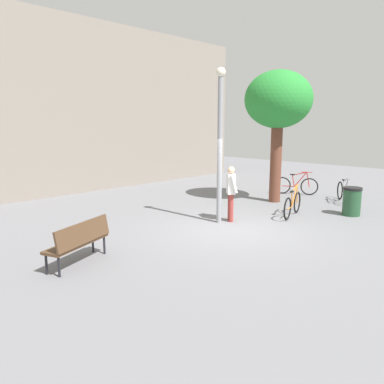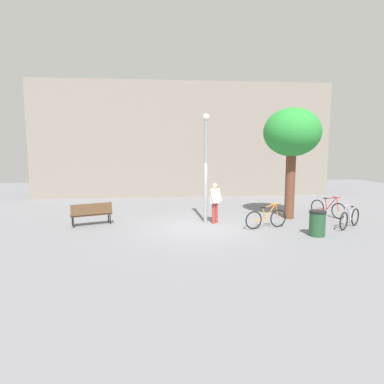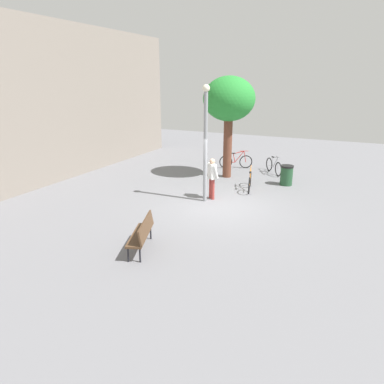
{
  "view_description": "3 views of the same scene",
  "coord_description": "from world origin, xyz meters",
  "px_view_note": "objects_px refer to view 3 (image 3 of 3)",
  "views": [
    {
      "loc": [
        -8.13,
        -6.3,
        2.95
      ],
      "look_at": [
        -0.66,
        0.98,
        1.04
      ],
      "focal_mm": 35.34,
      "sensor_mm": 36.0,
      "label": 1
    },
    {
      "loc": [
        -1.58,
        -12.77,
        3.14
      ],
      "look_at": [
        -0.21,
        1.17,
        1.26
      ],
      "focal_mm": 31.11,
      "sensor_mm": 36.0,
      "label": 2
    },
    {
      "loc": [
        -11.86,
        -4.46,
        4.66
      ],
      "look_at": [
        -1.21,
        0.64,
        0.84
      ],
      "focal_mm": 32.68,
      "sensor_mm": 36.0,
      "label": 3
    }
  ],
  "objects_px": {
    "lamppost": "(206,138)",
    "bicycle_silver": "(274,166)",
    "bicycle_red": "(236,161)",
    "person_by_lamppost": "(212,176)",
    "park_bench": "(143,232)",
    "bicycle_orange": "(250,181)",
    "trash_bin": "(287,175)",
    "plaza_tree": "(229,101)"
  },
  "relations": [
    {
      "from": "person_by_lamppost",
      "to": "park_bench",
      "type": "distance_m",
      "value": 5.04
    },
    {
      "from": "park_bench",
      "to": "bicycle_red",
      "type": "height_order",
      "value": "bicycle_red"
    },
    {
      "from": "bicycle_orange",
      "to": "lamppost",
      "type": "bearing_deg",
      "value": 152.02
    },
    {
      "from": "person_by_lamppost",
      "to": "park_bench",
      "type": "height_order",
      "value": "person_by_lamppost"
    },
    {
      "from": "lamppost",
      "to": "bicycle_red",
      "type": "bearing_deg",
      "value": 6.33
    },
    {
      "from": "lamppost",
      "to": "bicycle_silver",
      "type": "distance_m",
      "value": 6.08
    },
    {
      "from": "person_by_lamppost",
      "to": "bicycle_red",
      "type": "bearing_deg",
      "value": 8.3
    },
    {
      "from": "plaza_tree",
      "to": "bicycle_orange",
      "type": "distance_m",
      "value": 4.03
    },
    {
      "from": "bicycle_silver",
      "to": "plaza_tree",
      "type": "bearing_deg",
      "value": 130.55
    },
    {
      "from": "bicycle_red",
      "to": "bicycle_silver",
      "type": "relative_size",
      "value": 1.12
    },
    {
      "from": "bicycle_red",
      "to": "bicycle_orange",
      "type": "distance_m",
      "value": 3.93
    },
    {
      "from": "bicycle_orange",
      "to": "trash_bin",
      "type": "height_order",
      "value": "bicycle_orange"
    },
    {
      "from": "person_by_lamppost",
      "to": "plaza_tree",
      "type": "bearing_deg",
      "value": 10.12
    },
    {
      "from": "park_bench",
      "to": "trash_bin",
      "type": "distance_m",
      "value": 8.66
    },
    {
      "from": "bicycle_red",
      "to": "bicycle_orange",
      "type": "xyz_separation_m",
      "value": [
        -3.48,
        -1.82,
        0.0
      ]
    },
    {
      "from": "bicycle_red",
      "to": "bicycle_silver",
      "type": "height_order",
      "value": "same"
    },
    {
      "from": "bicycle_orange",
      "to": "bicycle_silver",
      "type": "distance_m",
      "value": 3.27
    },
    {
      "from": "lamppost",
      "to": "bicycle_red",
      "type": "height_order",
      "value": "lamppost"
    },
    {
      "from": "bicycle_red",
      "to": "bicycle_silver",
      "type": "xyz_separation_m",
      "value": [
        -0.22,
        -2.12,
        0.0
      ]
    },
    {
      "from": "bicycle_red",
      "to": "bicycle_orange",
      "type": "relative_size",
      "value": 0.93
    },
    {
      "from": "park_bench",
      "to": "bicycle_red",
      "type": "bearing_deg",
      "value": 4.08
    },
    {
      "from": "person_by_lamppost",
      "to": "bicycle_orange",
      "type": "distance_m",
      "value": 2.21
    },
    {
      "from": "person_by_lamppost",
      "to": "plaza_tree",
      "type": "height_order",
      "value": "plaza_tree"
    },
    {
      "from": "bicycle_orange",
      "to": "trash_bin",
      "type": "xyz_separation_m",
      "value": [
        1.44,
        -1.3,
        0.08
      ]
    },
    {
      "from": "park_bench",
      "to": "bicycle_red",
      "type": "relative_size",
      "value": 1.01
    },
    {
      "from": "park_bench",
      "to": "bicycle_red",
      "type": "xyz_separation_m",
      "value": [
        10.36,
        0.74,
        -0.16
      ]
    },
    {
      "from": "person_by_lamppost",
      "to": "trash_bin",
      "type": "relative_size",
      "value": 1.82
    },
    {
      "from": "bicycle_red",
      "to": "bicycle_silver",
      "type": "bearing_deg",
      "value": -95.97
    },
    {
      "from": "plaza_tree",
      "to": "lamppost",
      "type": "bearing_deg",
      "value": -172.99
    },
    {
      "from": "lamppost",
      "to": "bicycle_red",
      "type": "xyz_separation_m",
      "value": [
        5.71,
        0.63,
        -2.14
      ]
    },
    {
      "from": "trash_bin",
      "to": "person_by_lamppost",
      "type": "bearing_deg",
      "value": 144.55
    },
    {
      "from": "trash_bin",
      "to": "bicycle_red",
      "type": "bearing_deg",
      "value": 56.88
    },
    {
      "from": "lamppost",
      "to": "bicycle_orange",
      "type": "relative_size",
      "value": 2.54
    },
    {
      "from": "lamppost",
      "to": "plaza_tree",
      "type": "xyz_separation_m",
      "value": [
        3.82,
        0.47,
        1.17
      ]
    },
    {
      "from": "lamppost",
      "to": "bicycle_red",
      "type": "distance_m",
      "value": 6.13
    },
    {
      "from": "bicycle_red",
      "to": "park_bench",
      "type": "bearing_deg",
      "value": -175.92
    },
    {
      "from": "person_by_lamppost",
      "to": "bicycle_silver",
      "type": "height_order",
      "value": "person_by_lamppost"
    },
    {
      "from": "bicycle_red",
      "to": "lamppost",
      "type": "bearing_deg",
      "value": -173.67
    },
    {
      "from": "person_by_lamppost",
      "to": "bicycle_red",
      "type": "xyz_separation_m",
      "value": [
        5.34,
        0.78,
        -0.58
      ]
    },
    {
      "from": "lamppost",
      "to": "park_bench",
      "type": "height_order",
      "value": "lamppost"
    },
    {
      "from": "park_bench",
      "to": "plaza_tree",
      "type": "distance_m",
      "value": 9.05
    },
    {
      "from": "bicycle_red",
      "to": "person_by_lamppost",
      "type": "bearing_deg",
      "value": -171.7
    }
  ]
}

